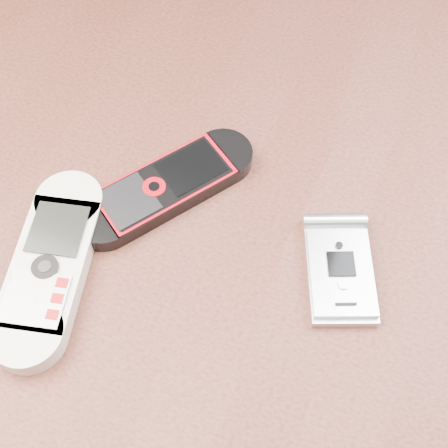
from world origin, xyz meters
TOP-DOWN VIEW (x-y plane):
  - ground at (0.00, 0.00)m, footprint 4.00×4.00m
  - table at (0.00, 0.00)m, footprint 1.20×0.80m
  - nokia_white at (-0.11, -0.08)m, footprint 0.09×0.17m
  - nokia_black_red at (-0.05, 0.02)m, footprint 0.14×0.16m
  - motorola_razr at (0.10, -0.01)m, footprint 0.08×0.11m

SIDE VIEW (x-z plane):
  - ground at x=0.00m, z-range 0.00..0.00m
  - table at x=0.00m, z-range 0.27..1.02m
  - motorola_razr at x=0.10m, z-range 0.75..0.76m
  - nokia_black_red at x=-0.05m, z-range 0.75..0.77m
  - nokia_white at x=-0.11m, z-range 0.75..0.77m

